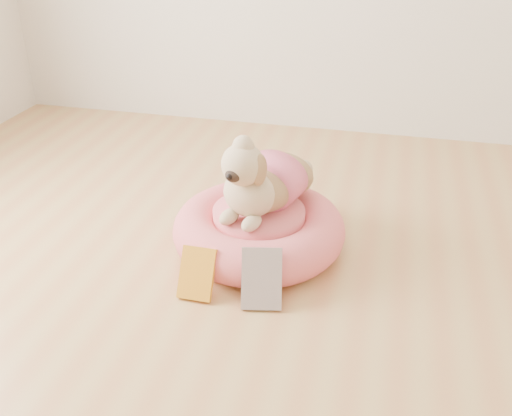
% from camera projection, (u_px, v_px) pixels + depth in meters
% --- Properties ---
extents(floor, '(4.50, 4.50, 0.00)m').
position_uv_depth(floor, '(205.00, 390.00, 1.70)').
color(floor, tan).
rests_on(floor, ground).
extents(pet_bed, '(0.71, 0.71, 0.18)m').
position_uv_depth(pet_bed, '(259.00, 229.00, 2.35)').
color(pet_bed, '#DF5762').
rests_on(pet_bed, floor).
extents(dog, '(0.47, 0.58, 0.37)m').
position_uv_depth(dog, '(262.00, 167.00, 2.22)').
color(dog, brown).
rests_on(dog, pet_bed).
extents(book_yellow, '(0.13, 0.12, 0.18)m').
position_uv_depth(book_yellow, '(197.00, 273.00, 2.07)').
color(book_yellow, yellow).
rests_on(book_yellow, floor).
extents(book_white, '(0.17, 0.15, 0.20)m').
position_uv_depth(book_white, '(262.00, 279.00, 2.02)').
color(book_white, white).
rests_on(book_white, floor).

